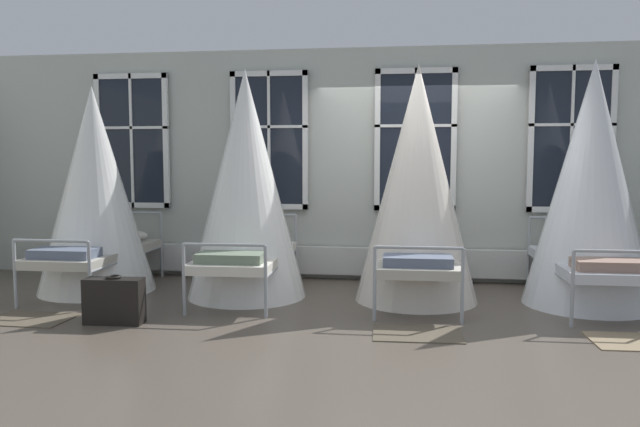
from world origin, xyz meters
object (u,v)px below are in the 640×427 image
(cot_first, at_px, (95,192))
(cot_third, at_px, (417,187))
(cot_fourth, at_px, (591,187))
(suitcase_dark, at_px, (114,301))
(cot_second, at_px, (246,187))

(cot_first, bearing_deg, cot_third, -89.78)
(cot_fourth, distance_m, suitcase_dark, 5.05)
(cot_third, xyz_separation_m, cot_fourth, (1.84, 0.01, 0.01))
(cot_third, relative_size, cot_fourth, 0.99)
(cot_third, relative_size, suitcase_dark, 4.60)
(cot_first, xyz_separation_m, cot_third, (3.79, 0.01, 0.09))
(cot_second, bearing_deg, cot_first, 87.74)
(cot_fourth, bearing_deg, suitcase_dark, 105.80)
(cot_third, bearing_deg, cot_second, 91.41)
(cot_first, bearing_deg, cot_second, -91.23)
(cot_first, height_order, cot_fourth, cot_fourth)
(cot_second, height_order, cot_third, cot_third)
(cot_third, height_order, suitcase_dark, cot_third)
(cot_second, relative_size, suitcase_dark, 4.56)
(cot_second, bearing_deg, cot_third, -89.41)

